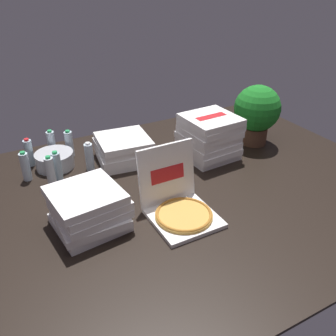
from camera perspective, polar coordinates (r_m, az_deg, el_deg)
The scene contains 14 objects.
ground_plane at distance 2.61m, azimuth 1.96°, elevation -3.57°, with size 3.20×2.40×0.02m, color black.
open_pizza_box at distance 2.32m, azimuth 1.71°, elevation -5.61°, with size 0.39×0.46×0.42m.
pizza_stack_center_near at distance 2.25m, azimuth -12.25°, elevation -6.24°, with size 0.45×0.44×0.25m.
pizza_stack_right_near at distance 2.98m, azimuth 6.42°, elevation 4.83°, with size 0.44×0.44×0.36m.
pizza_stack_center_far at distance 2.96m, azimuth -7.01°, elevation 2.94°, with size 0.45×0.45×0.20m.
ice_bucket at distance 2.99m, azimuth -17.22°, elevation 1.21°, with size 0.29×0.29×0.12m, color #B7BABF.
water_bottle_0 at distance 3.15m, azimuth -17.66°, elevation 3.62°, with size 0.06×0.06×0.23m.
water_bottle_1 at distance 2.74m, azimuth -17.84°, elevation -0.47°, with size 0.06×0.06×0.23m.
water_bottle_2 at distance 2.86m, azimuth -12.16°, elevation 1.73°, with size 0.06×0.06×0.23m.
water_bottle_3 at distance 2.86m, azimuth -21.31°, elevation 0.22°, with size 0.06×0.06×0.23m.
water_bottle_4 at distance 2.79m, azimuth -16.90°, elevation 0.28°, with size 0.06×0.06×0.23m.
water_bottle_5 at distance 3.06m, azimuth -20.81°, elevation 2.24°, with size 0.06×0.06×0.23m.
water_bottle_6 at distance 3.11m, azimuth -15.12°, elevation 3.64°, with size 0.06×0.06×0.23m.
potted_plant at distance 3.25m, azimuth 13.67°, elevation 8.56°, with size 0.40×0.40×0.52m.
Camera 1 is at (-1.12, -1.87, 1.43)m, focal length 39.15 mm.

